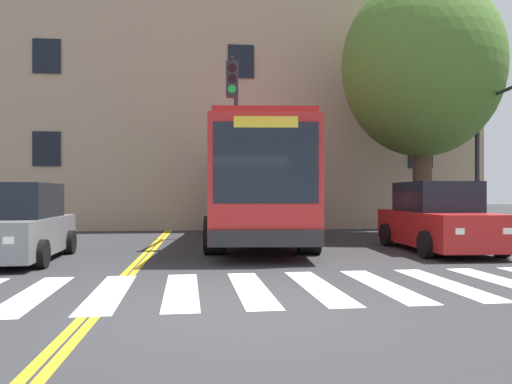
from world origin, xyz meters
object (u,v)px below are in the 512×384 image
object	(u,v)px
car_red_far_lane	(438,220)
city_bus	(258,183)
street_tree_curbside_large	(422,67)
car_grey_near_lane	(16,225)
traffic_light_near_corner	(502,130)
traffic_light_overhead	(235,120)
car_navy_behind_bus	(225,202)

from	to	relation	value
car_red_far_lane	city_bus	bearing A→B (deg)	143.97
city_bus	street_tree_curbside_large	xyz separation A→B (m)	(6.09, 1.18, 4.23)
car_grey_near_lane	street_tree_curbside_large	distance (m)	14.27
car_grey_near_lane	traffic_light_near_corner	xyz separation A→B (m)	(13.77, 3.06, 2.75)
city_bus	traffic_light_near_corner	distance (m)	7.98
car_red_far_lane	traffic_light_overhead	distance (m)	6.87
car_navy_behind_bus	street_tree_curbside_large	bearing A→B (deg)	-50.06
traffic_light_near_corner	car_navy_behind_bus	bearing A→B (deg)	129.10
traffic_light_overhead	street_tree_curbside_large	world-z (taller)	street_tree_curbside_large
city_bus	traffic_light_near_corner	size ratio (longest dim) A/B	2.18
street_tree_curbside_large	traffic_light_overhead	bearing A→B (deg)	-169.45
car_grey_near_lane	car_navy_behind_bus	xyz separation A→B (m)	(5.35, 13.43, 0.28)
car_red_far_lane	car_grey_near_lane	bearing A→B (deg)	-175.25
city_bus	street_tree_curbside_large	world-z (taller)	street_tree_curbside_large
car_grey_near_lane	car_red_far_lane	world-z (taller)	car_red_far_lane
city_bus	street_tree_curbside_large	size ratio (longest dim) A/B	1.21
car_grey_near_lane	car_red_far_lane	distance (m)	10.57
car_red_far_lane	traffic_light_overhead	xyz separation A→B (m)	(-5.26, 3.17, 3.08)
car_grey_near_lane	traffic_light_near_corner	bearing A→B (deg)	12.54
car_red_far_lane	traffic_light_near_corner	size ratio (longest dim) A/B	0.89
traffic_light_overhead	traffic_light_near_corner	bearing A→B (deg)	-6.60
car_red_far_lane	traffic_light_overhead	size ratio (longest dim) A/B	0.79
city_bus	traffic_light_overhead	xyz separation A→B (m)	(-0.77, -0.09, 2.04)
car_grey_near_lane	car_navy_behind_bus	world-z (taller)	car_navy_behind_bus
street_tree_curbside_large	traffic_light_near_corner	bearing A→B (deg)	-54.08
traffic_light_overhead	street_tree_curbside_large	distance (m)	7.31
car_red_far_lane	street_tree_curbside_large	xyz separation A→B (m)	(1.60, 4.45, 5.27)
street_tree_curbside_large	car_navy_behind_bus	bearing A→B (deg)	129.94
car_navy_behind_bus	traffic_light_near_corner	xyz separation A→B (m)	(8.42, -10.36, 2.47)
city_bus	traffic_light_near_corner	bearing A→B (deg)	-7.93
city_bus	traffic_light_overhead	bearing A→B (deg)	-173.10
car_red_far_lane	traffic_light_near_corner	bearing A→B (deg)	34.07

